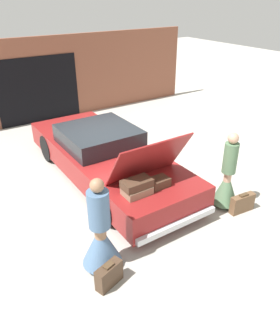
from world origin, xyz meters
TOP-DOWN VIEW (x-y plane):
  - ground_plane at (0.00, 0.00)m, footprint 40.00×40.00m
  - garage_wall_back at (0.00, 4.79)m, footprint 12.00×0.14m
  - car at (-0.00, 0.01)m, footprint 1.95×5.48m
  - person_left at (-1.50, -2.60)m, footprint 0.66×0.66m
  - person_right at (1.50, -2.49)m, footprint 0.54×0.54m
  - suitcase_beside_left_person at (-1.61, -3.03)m, footprint 0.50×0.31m
  - suitcase_beside_right_person at (1.63, -2.86)m, footprint 0.56×0.21m

SIDE VIEW (x-z plane):
  - ground_plane at x=0.00m, z-range 0.00..0.00m
  - suitcase_beside_left_person at x=-1.61m, z-range -0.01..0.40m
  - suitcase_beside_right_person at x=1.63m, z-range -0.01..0.41m
  - car at x=0.00m, z-range -0.30..1.41m
  - person_left at x=-1.50m, z-range -0.24..1.44m
  - person_right at x=1.50m, z-range -0.23..1.44m
  - garage_wall_back at x=0.00m, z-range -0.01..2.79m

